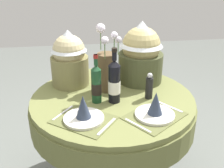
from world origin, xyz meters
TOP-DOWN VIEW (x-y plane):
  - dining_table at (0.00, 0.00)m, footprint 1.15×1.15m
  - place_setting_left at (-0.21, -0.28)m, footprint 0.43×0.41m
  - place_setting_right at (0.21, -0.30)m, footprint 0.43×0.41m
  - flower_vase at (-0.03, 0.11)m, footprint 0.16×0.26m
  - wine_bottle_left at (-0.12, -0.06)m, footprint 0.07×0.07m
  - wine_bottle_centre at (0.00, -0.07)m, footprint 0.08×0.08m
  - pepper_mill at (0.24, -0.06)m, footprint 0.05×0.05m
  - gift_tub_back_left at (-0.28, 0.25)m, footprint 0.28×0.28m
  - gift_tub_back_right at (0.25, 0.24)m, footprint 0.34×0.34m

SIDE VIEW (x-z plane):
  - dining_table at x=0.00m, z-range 0.24..1.02m
  - place_setting_left at x=-0.21m, z-range 0.74..0.90m
  - place_setting_right at x=0.21m, z-range 0.74..0.90m
  - pepper_mill at x=0.24m, z-range 0.77..0.95m
  - wine_bottle_left at x=-0.12m, z-range 0.74..1.07m
  - wine_bottle_centre at x=0.00m, z-range 0.74..1.10m
  - flower_vase at x=-0.03m, z-range 0.72..1.18m
  - gift_tub_back_left at x=-0.28m, z-range 0.79..1.20m
  - gift_tub_back_right at x=0.25m, z-range 0.79..1.25m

